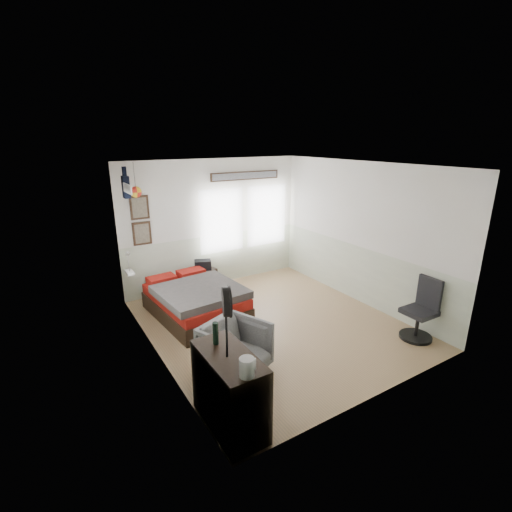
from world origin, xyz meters
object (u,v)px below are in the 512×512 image
object	(u,v)px
dresser	(230,390)
armchair	(235,349)
bed	(196,301)
nightstand	(203,280)
task_chair	(421,314)

from	to	relation	value
dresser	armchair	world-z (taller)	dresser
bed	armchair	size ratio (longest dim) A/B	2.48
bed	nightstand	distance (m)	1.16
armchair	task_chair	xyz separation A→B (m)	(2.97, -0.74, 0.05)
dresser	nightstand	distance (m)	3.94
nightstand	task_chair	size ratio (longest dim) A/B	0.47
bed	dresser	size ratio (longest dim) A/B	1.97
dresser	nightstand	world-z (taller)	dresser
nightstand	task_chair	distance (m)	4.22
armchair	nightstand	xyz separation A→B (m)	(0.79, 2.87, -0.12)
armchair	nightstand	bearing A→B (deg)	51.88
task_chair	dresser	bearing A→B (deg)	-177.42
bed	dresser	distance (m)	2.81
dresser	armchair	xyz separation A→B (m)	(0.53, 0.84, -0.09)
task_chair	armchair	bearing A→B (deg)	167.00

